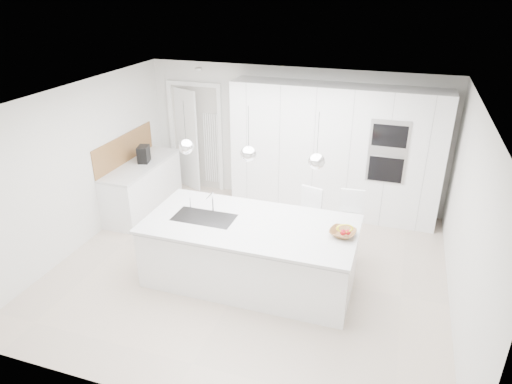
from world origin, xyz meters
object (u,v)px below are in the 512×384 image
(espresso_machine, at_px, (144,154))
(bar_stool_left, at_px, (308,225))
(fruit_bowl, at_px, (343,233))
(bar_stool_right, at_px, (349,228))
(island_base, at_px, (249,255))

(espresso_machine, relative_size, bar_stool_left, 0.27)
(fruit_bowl, distance_m, bar_stool_right, 0.96)
(espresso_machine, distance_m, bar_stool_left, 3.28)
(fruit_bowl, relative_size, bar_stool_left, 0.30)
(espresso_machine, bearing_deg, bar_stool_right, -25.71)
(bar_stool_left, bearing_deg, espresso_machine, -178.34)
(island_base, distance_m, espresso_machine, 3.06)
(fruit_bowl, bearing_deg, bar_stool_right, 90.68)
(fruit_bowl, distance_m, bar_stool_left, 1.07)
(bar_stool_left, height_order, bar_stool_right, bar_stool_right)
(island_base, xyz_separation_m, bar_stool_left, (0.63, 0.89, 0.11))
(bar_stool_right, bearing_deg, fruit_bowl, -93.78)
(espresso_machine, bearing_deg, bar_stool_left, -28.85)
(island_base, height_order, bar_stool_left, bar_stool_left)
(fruit_bowl, height_order, bar_stool_right, bar_stool_right)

